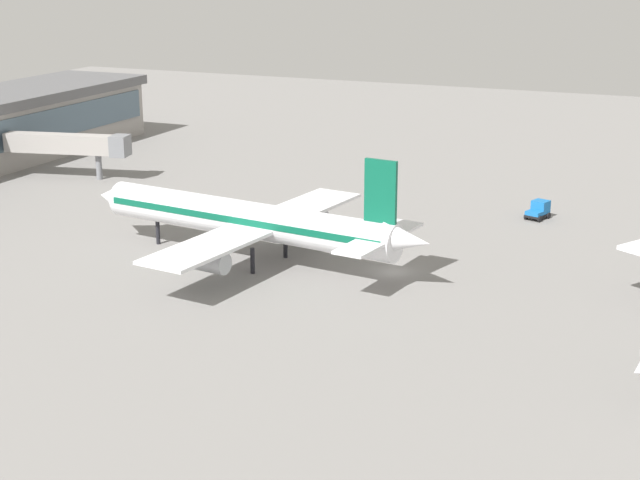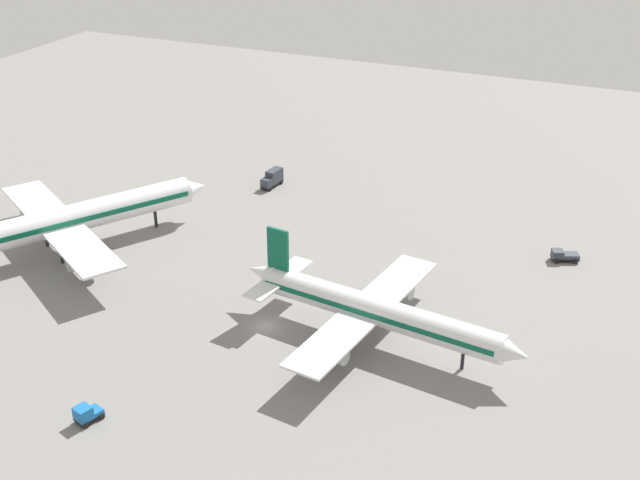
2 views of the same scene
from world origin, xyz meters
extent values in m
plane|color=gray|center=(0.00, 0.00, 0.00)|extent=(288.00, 288.00, 0.00)
cube|color=#4C6070|center=(-22.06, -69.29, 5.98)|extent=(69.63, 0.30, 4.78)
cylinder|color=white|center=(2.86, -15.89, 4.79)|extent=(8.77, 36.50, 3.99)
cone|color=white|center=(0.30, -35.07, 4.79)|extent=(4.29, 4.46, 3.79)
cone|color=white|center=(5.43, 3.28, 5.39)|extent=(3.83, 5.37, 3.19)
cube|color=#0C593F|center=(2.86, -15.89, 5.09)|extent=(8.66, 35.08, 0.72)
cube|color=white|center=(3.10, -14.09, 4.39)|extent=(34.95, 10.33, 0.36)
cylinder|color=#A5A8AD|center=(12.67, -15.37, 2.99)|extent=(2.80, 4.97, 2.20)
cylinder|color=#A5A8AD|center=(-6.47, -12.81, 2.99)|extent=(2.80, 4.97, 2.20)
cube|color=white|center=(5.03, 0.30, 5.19)|extent=(14.10, 5.05, 0.29)
cube|color=#0C593F|center=(5.03, 0.30, 9.98)|extent=(0.89, 3.51, 6.39)
cylinder|color=black|center=(1.18, -28.48, 1.40)|extent=(0.48, 0.48, 2.79)
cylinder|color=black|center=(6.41, -13.44, 1.40)|extent=(0.48, 0.48, 2.79)
cylinder|color=black|center=(0.08, -12.59, 1.40)|extent=(0.48, 0.48, 2.79)
cube|color=black|center=(-27.34, 9.89, 0.55)|extent=(3.63, 2.79, 0.30)
cube|color=#1966B2|center=(-28.00, 10.10, 1.50)|extent=(2.30, 2.36, 1.60)
cube|color=#3F596B|center=(-28.78, 10.35, 1.82)|extent=(0.56, 1.54, 0.90)
cube|color=#1966B2|center=(-26.48, 9.61, 0.95)|extent=(1.91, 2.24, 0.50)
cylinder|color=black|center=(-28.69, 9.33, 0.40)|extent=(0.85, 0.53, 0.80)
cylinder|color=black|center=(-28.11, 11.14, 0.40)|extent=(0.85, 0.53, 0.80)
cylinder|color=black|center=(-26.56, 8.64, 0.40)|extent=(0.85, 0.53, 0.80)
cylinder|color=black|center=(-25.98, 10.45, 0.40)|extent=(0.85, 0.53, 0.80)
cube|color=#9E9993|center=(-22.56, -60.46, 5.20)|extent=(6.20, 17.16, 2.80)
cylinder|color=slate|center=(-23.84, -54.65, 1.90)|extent=(0.90, 0.90, 3.80)
cube|color=slate|center=(-24.61, -51.18, 5.20)|extent=(3.56, 3.02, 3.08)
camera|label=1|loc=(93.81, 32.21, 33.06)|focal=54.92mm
camera|label=2|loc=(-88.83, -47.67, 64.33)|focal=46.48mm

